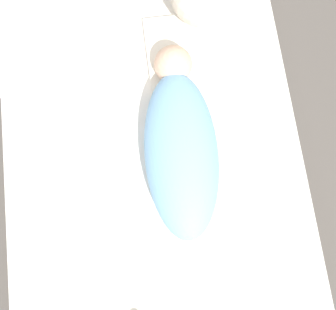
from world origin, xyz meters
TOP-DOWN VIEW (x-y plane):
  - ground_plane at (0.00, 0.00)m, footprint 12.00×12.00m
  - bed_mattress at (0.00, 0.00)m, footprint 1.27×0.85m
  - burp_cloth at (0.32, -0.10)m, footprint 0.24×0.16m
  - swaddled_baby at (0.02, -0.08)m, footprint 0.56×0.22m
  - pillow at (0.40, 0.27)m, footprint 0.30×0.35m

SIDE VIEW (x-z plane):
  - ground_plane at x=0.00m, z-range 0.00..0.00m
  - bed_mattress at x=0.00m, z-range 0.00..0.16m
  - burp_cloth at x=0.32m, z-range 0.16..0.18m
  - pillow at x=0.40m, z-range 0.16..0.23m
  - swaddled_baby at x=0.02m, z-range 0.16..0.29m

